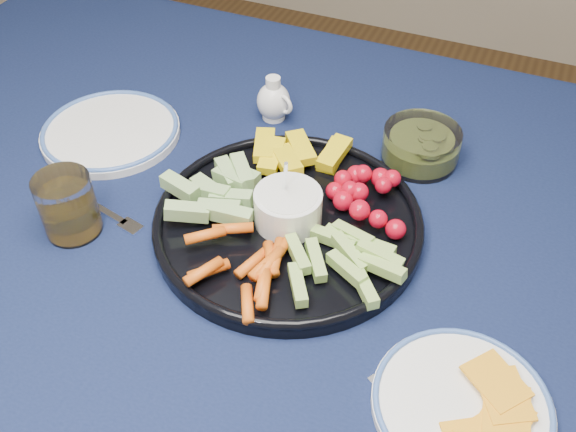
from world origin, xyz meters
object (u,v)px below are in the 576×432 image
at_px(crudite_platter, 286,218).
at_px(pickle_bowl, 421,147).
at_px(creamer_pitcher, 274,101).
at_px(side_plate_extra, 111,131).
at_px(dining_table, 279,255).
at_px(cheese_plate, 463,403).
at_px(juice_tumbler, 69,209).

distance_m(crudite_platter, pickle_bowl, 0.26).
height_order(creamer_pitcher, side_plate_extra, creamer_pitcher).
distance_m(dining_table, crudite_platter, 0.11).
bearing_deg(creamer_pitcher, cheese_plate, -45.44).
distance_m(creamer_pitcher, pickle_bowl, 0.26).
height_order(pickle_bowl, juice_tumbler, juice_tumbler).
bearing_deg(crudite_platter, creamer_pitcher, 117.66).
height_order(dining_table, crudite_platter, crudite_platter).
height_order(pickle_bowl, side_plate_extra, pickle_bowl).
bearing_deg(side_plate_extra, crudite_platter, -13.76).
distance_m(pickle_bowl, side_plate_extra, 0.51).
xyz_separation_m(pickle_bowl, cheese_plate, (0.16, -0.41, -0.01)).
xyz_separation_m(cheese_plate, juice_tumbler, (-0.56, 0.06, 0.03)).
bearing_deg(crudite_platter, side_plate_extra, 166.24).
bearing_deg(pickle_bowl, creamer_pitcher, 176.99).
distance_m(creamer_pitcher, side_plate_extra, 0.28).
bearing_deg(pickle_bowl, juice_tumbler, -139.69).
height_order(juice_tumbler, side_plate_extra, juice_tumbler).
xyz_separation_m(dining_table, crudite_platter, (0.02, -0.02, 0.11)).
distance_m(creamer_pitcher, cheese_plate, 0.59).
relative_size(pickle_bowl, juice_tumbler, 1.31).
relative_size(creamer_pitcher, juice_tumbler, 0.85).
bearing_deg(side_plate_extra, pickle_bowl, 16.10).
height_order(dining_table, juice_tumbler, juice_tumbler).
distance_m(cheese_plate, side_plate_extra, 0.69).
bearing_deg(juice_tumbler, crudite_platter, 23.28).
bearing_deg(cheese_plate, juice_tumbler, 173.72).
height_order(dining_table, cheese_plate, cheese_plate).
relative_size(cheese_plate, juice_tumbler, 2.16).
bearing_deg(pickle_bowl, cheese_plate, -69.02).
bearing_deg(juice_tumbler, creamer_pitcher, 67.51).
distance_m(crudite_platter, juice_tumbler, 0.30).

